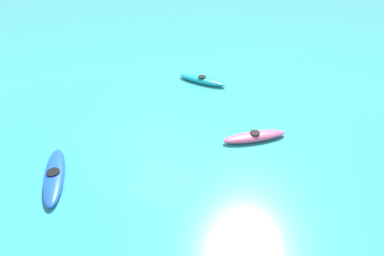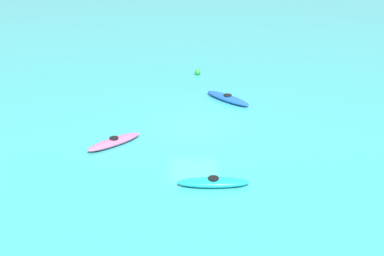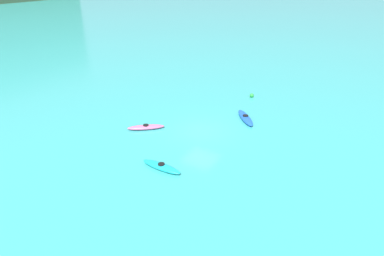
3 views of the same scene
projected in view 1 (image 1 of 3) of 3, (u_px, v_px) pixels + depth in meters
ground_plane at (155, 141)px, 14.15m from camera, size 600.00×600.00×0.00m
kayak_blue at (54, 176)px, 12.13m from camera, size 2.82×2.68×0.37m
kayak_pink at (255, 136)px, 14.13m from camera, size 2.37×2.50×0.37m
kayak_cyan at (202, 80)px, 18.52m from camera, size 0.70×2.81×0.37m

